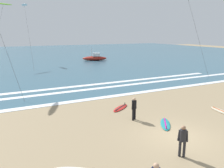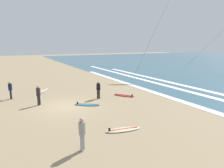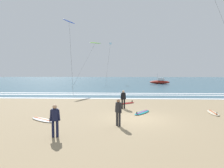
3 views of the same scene
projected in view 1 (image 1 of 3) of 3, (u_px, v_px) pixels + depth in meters
name	position (u px, v px, depth m)	size (l,w,h in m)	color
ground_plane	(176.00, 136.00, 13.08)	(160.00, 160.00, 0.00)	#9E8763
ocean_surface	(37.00, 55.00, 60.12)	(140.00, 90.00, 0.01)	#386075
wave_foam_shoreline	(117.00, 95.00, 21.53)	(37.37, 0.77, 0.01)	white
wave_foam_mid_break	(79.00, 90.00, 23.38)	(48.41, 0.73, 0.01)	white
wave_foam_outer_break	(81.00, 86.00, 25.40)	(36.93, 0.80, 0.01)	white
surfer_right_near	(134.00, 107.00, 15.33)	(0.51, 0.32, 1.60)	black
surfer_foreground_main	(183.00, 138.00, 10.74)	(0.43, 0.41, 1.60)	#232328
surfboard_right_spare	(165.00, 124.00, 14.73)	(1.69, 2.07, 0.25)	teal
surfboard_foreground_flat	(120.00, 108.00, 17.88)	(2.06, 1.71, 0.25)	red
surfboard_left_pile	(221.00, 111.00, 17.18)	(0.94, 2.17, 0.25)	beige
kite_lime_high_left	(3.00, 4.00, 38.31)	(4.76, 12.81, 10.86)	#70C628
kite_white_mid_center	(24.00, 5.00, 43.12)	(1.22, 13.36, 11.28)	white
offshore_boat	(95.00, 58.00, 48.64)	(5.47, 3.40, 2.70)	maroon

